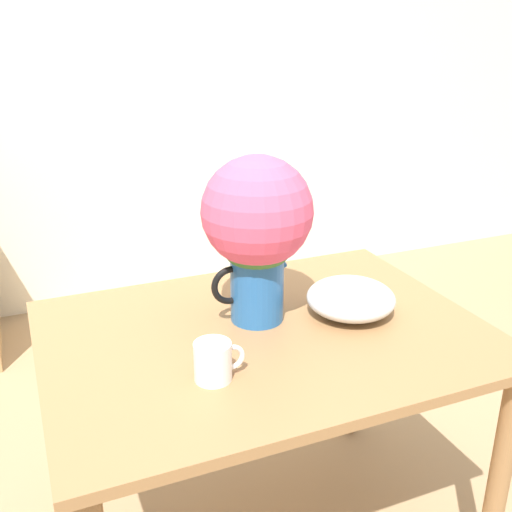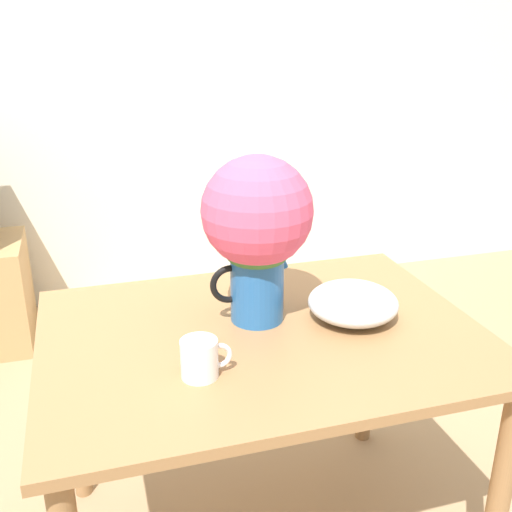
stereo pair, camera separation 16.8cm
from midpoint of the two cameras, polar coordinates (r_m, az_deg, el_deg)
wall_back at (r=3.52m, az=-15.45°, el=15.87°), size 8.00×0.05×2.60m
table at (r=1.75m, az=-1.92°, el=-10.32°), size 1.23×0.91×0.78m
flower_vase at (r=1.65m, az=-2.82°, el=2.93°), size 0.31×0.31×0.48m
coffee_mug at (r=1.47m, az=-7.34°, el=-9.99°), size 0.13×0.09×0.10m
white_bowl at (r=1.78m, az=6.36°, el=-4.08°), size 0.26×0.26×0.10m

